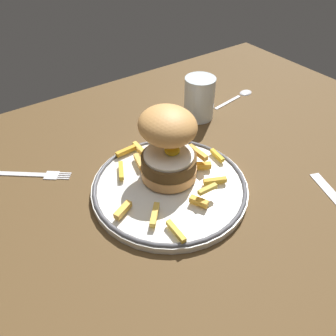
{
  "coord_description": "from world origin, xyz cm",
  "views": [
    {
      "loc": [
        -19.73,
        -34.08,
        40.55
      ],
      "look_at": [
        4.46,
        0.49,
        4.6
      ],
      "focal_mm": 36.18,
      "sensor_mm": 36.0,
      "label": 1
    }
  ],
  "objects_px": {
    "burger": "(168,143)",
    "spoon": "(242,94)",
    "water_glass": "(199,101)",
    "fork": "(33,174)",
    "dinner_plate": "(168,185)"
  },
  "relations": [
    {
      "from": "burger",
      "to": "water_glass",
      "type": "bearing_deg",
      "value": 36.66
    },
    {
      "from": "burger",
      "to": "spoon",
      "type": "distance_m",
      "value": 0.36
    },
    {
      "from": "burger",
      "to": "fork",
      "type": "xyz_separation_m",
      "value": [
        -0.2,
        0.14,
        -0.07
      ]
    },
    {
      "from": "burger",
      "to": "spoon",
      "type": "height_order",
      "value": "burger"
    },
    {
      "from": "burger",
      "to": "water_glass",
      "type": "height_order",
      "value": "burger"
    },
    {
      "from": "burger",
      "to": "fork",
      "type": "height_order",
      "value": "burger"
    },
    {
      "from": "dinner_plate",
      "to": "fork",
      "type": "xyz_separation_m",
      "value": [
        -0.18,
        0.17,
        -0.01
      ]
    },
    {
      "from": "dinner_plate",
      "to": "spoon",
      "type": "height_order",
      "value": "dinner_plate"
    },
    {
      "from": "fork",
      "to": "spoon",
      "type": "distance_m",
      "value": 0.52
    },
    {
      "from": "dinner_plate",
      "to": "spoon",
      "type": "xyz_separation_m",
      "value": [
        0.34,
        0.17,
        -0.0
      ]
    },
    {
      "from": "burger",
      "to": "water_glass",
      "type": "xyz_separation_m",
      "value": [
        0.17,
        0.13,
        -0.03
      ]
    },
    {
      "from": "dinner_plate",
      "to": "spoon",
      "type": "bearing_deg",
      "value": 26.21
    },
    {
      "from": "fork",
      "to": "spoon",
      "type": "xyz_separation_m",
      "value": [
        0.52,
        0.0,
        0.0
      ]
    },
    {
      "from": "water_glass",
      "to": "fork",
      "type": "bearing_deg",
      "value": 177.51
    },
    {
      "from": "dinner_plate",
      "to": "fork",
      "type": "relative_size",
      "value": 2.18
    }
  ]
}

